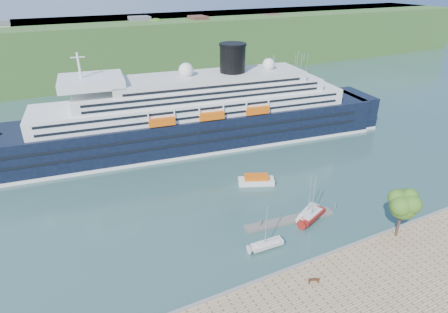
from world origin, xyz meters
TOP-DOWN VIEW (x-y plane):
  - ground at (0.00, 0.00)m, footprint 400.00×400.00m
  - far_hillside at (0.00, 145.00)m, footprint 400.00×50.00m
  - quay_coping at (0.00, -0.20)m, footprint 220.00×0.50m
  - cruise_ship at (-1.31, 53.25)m, footprint 120.84×31.64m
  - park_bench at (-3.82, -4.01)m, footprint 1.72×1.24m
  - promenade_tree at (16.36, -1.61)m, footprint 6.17×6.17m
  - floating_pontoon at (2.91, 11.57)m, footprint 18.58×4.40m
  - sailboat_white_near at (-5.24, 6.71)m, footprint 6.47×2.03m
  - sailboat_red at (6.99, 9.87)m, footprint 7.57×4.61m
  - sailboat_white_far at (7.15, 11.26)m, footprint 6.93×4.86m
  - tender_launch at (4.34, 26.55)m, footprint 8.54×5.71m

SIDE VIEW (x-z plane):
  - ground at x=0.00m, z-range 0.00..0.00m
  - floating_pontoon at x=2.91m, z-range 0.00..0.41m
  - tender_launch at x=4.34m, z-range 0.00..2.24m
  - quay_coping at x=0.00m, z-range 1.00..1.30m
  - park_bench at x=-3.82m, z-range 1.00..2.02m
  - sailboat_white_near at x=-5.24m, z-range 0.00..8.28m
  - sailboat_white_far at x=7.15m, z-range 0.00..8.83m
  - sailboat_red at x=6.99m, z-range 0.00..9.47m
  - promenade_tree at x=16.36m, z-range 1.00..11.22m
  - far_hillside at x=0.00m, z-range 0.00..24.00m
  - cruise_ship at x=-1.31m, z-range 0.00..26.86m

